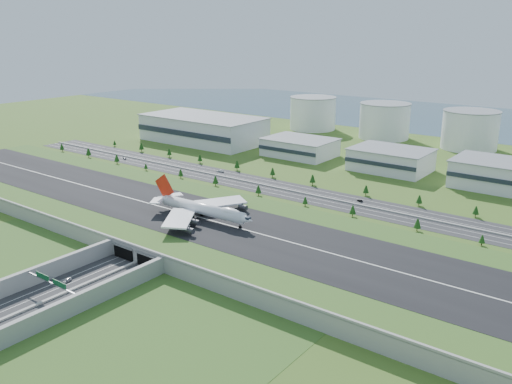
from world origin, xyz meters
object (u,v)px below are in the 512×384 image
Objects in this scene: car_0 at (67,280)px; boeing_747 at (202,209)px; car_2 at (102,291)px; car_4 at (125,158)px; car_7 at (220,171)px; fuel_tank_a at (313,113)px; car_5 at (360,201)px.

boeing_747 is at bearing 73.25° from car_0.
boeing_747 is 12.27× the size of car_2.
boeing_747 is 193.51m from car_4.
boeing_747 reaches higher than car_2.
boeing_747 reaches higher than car_7.
car_4 is 95.06m from car_7.
car_0 is 0.84× the size of car_7.
car_7 is (-70.85, 187.39, 0.01)m from car_0.
car_4 is (-164.35, 170.19, -0.12)m from car_0.
fuel_tank_a is 8.90× the size of car_2.
fuel_tank_a is 411.82m from car_2.
car_5 is at bearing 64.92° from boeing_747.
car_2 reaches higher than car_5.
fuel_tank_a reaches higher than car_4.
car_0 is at bearing 24.59° from car_2.
fuel_tank_a is 0.73× the size of boeing_747.
car_5 is at bearing -68.65° from car_4.
car_0 is at bearing -118.44° from car_4.
fuel_tank_a is 408.26m from car_0.
car_7 is (40.39, -205.07, -16.53)m from fuel_tank_a.
car_5 is (51.54, 184.47, -0.13)m from car_0.
car_7 reaches higher than car_0.
car_2 is 1.32× the size of car_4.
car_4 is (-53.11, -222.27, -16.66)m from fuel_tank_a.
car_7 reaches higher than car_4.
car_0 is 200.34m from car_7.
car_0 is at bearing 5.63° from car_5.
car_2 is (132.50, -389.57, -16.60)m from fuel_tank_a.
car_0 is 1.14× the size of car_5.
car_4 reaches higher than car_5.
boeing_747 is at bearing 24.71° from car_7.
car_4 is (-185.60, 167.30, -0.06)m from car_2.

